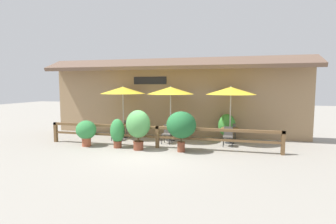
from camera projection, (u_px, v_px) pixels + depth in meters
ground_plane at (150, 154)px, 10.50m from camera, size 60.00×60.00×0.00m
building_facade at (173, 96)px, 14.25m from camera, size 14.28×1.49×4.23m
patio_railing at (157, 132)px, 11.45m from camera, size 10.40×0.14×0.95m
patio_umbrella_near at (123, 90)px, 13.46m from camera, size 2.30×2.30×2.70m
dining_table_near at (123, 127)px, 13.65m from camera, size 0.81×0.81×0.73m
chair_near_streetside at (117, 130)px, 13.08m from camera, size 0.43×0.43×0.87m
chair_near_wallside at (129, 127)px, 14.25m from camera, size 0.46×0.46×0.87m
patio_umbrella_middle at (171, 91)px, 12.74m from camera, size 2.30×2.30×2.70m
dining_table_middle at (170, 129)px, 12.93m from camera, size 0.81×0.81×0.73m
chair_middle_streetside at (167, 133)px, 12.35m from camera, size 0.45×0.45×0.87m
chair_middle_wallside at (173, 129)px, 13.54m from camera, size 0.43×0.43×0.87m
patio_umbrella_far at (231, 91)px, 12.19m from camera, size 2.30×2.30×2.70m
dining_table_far at (230, 131)px, 12.37m from camera, size 0.81×0.81×0.73m
chair_far_streetside at (228, 135)px, 11.76m from camera, size 0.44×0.44×0.87m
chair_far_wallside at (231, 131)px, 13.00m from camera, size 0.43×0.43×0.87m
potted_plant_entrance_palm at (86, 131)px, 11.75m from camera, size 0.92×0.83×1.17m
potted_plant_small_flowering at (181, 125)px, 10.70m from camera, size 1.22×1.10×1.67m
potted_plant_tall_tropical at (117, 132)px, 11.45m from camera, size 0.63×0.57×1.28m
potted_plant_corner_fern at (138, 125)px, 11.03m from camera, size 1.03×0.93×1.69m
potted_plant_broad_leaf at (227, 126)px, 13.17m from camera, size 0.86×0.77×1.31m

